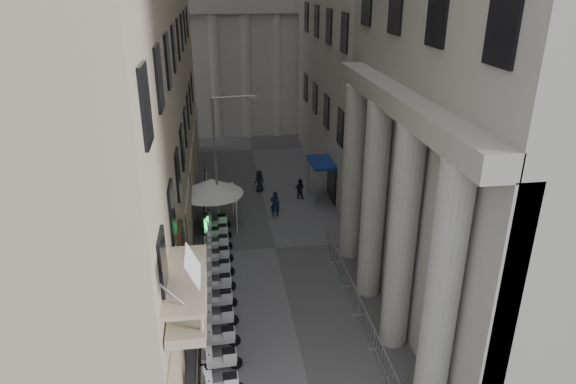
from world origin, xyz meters
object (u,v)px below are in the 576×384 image
at_px(pedestrian_a, 275,204).
at_px(pedestrian_b, 300,189).
at_px(street_lamp, 221,152).
at_px(security_tent, 213,187).
at_px(info_kiosk, 205,227).

bearing_deg(pedestrian_a, pedestrian_b, -126.20).
xyz_separation_m(street_lamp, pedestrian_a, (3.48, 1.16, -4.24)).
relative_size(security_tent, street_lamp, 0.47).
relative_size(info_kiosk, pedestrian_b, 1.07).
xyz_separation_m(pedestrian_a, pedestrian_b, (2.16, 2.77, -0.14)).
distance_m(security_tent, pedestrian_b, 7.55).
height_order(security_tent, info_kiosk, security_tent).
relative_size(street_lamp, pedestrian_a, 4.75).
bearing_deg(pedestrian_a, street_lamp, 20.21).
bearing_deg(pedestrian_a, info_kiosk, 31.36).
bearing_deg(pedestrian_b, security_tent, 57.31).
relative_size(security_tent, info_kiosk, 2.49).
distance_m(street_lamp, pedestrian_b, 8.15).
height_order(security_tent, pedestrian_a, security_tent).
bearing_deg(pedestrian_b, street_lamp, 61.54).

